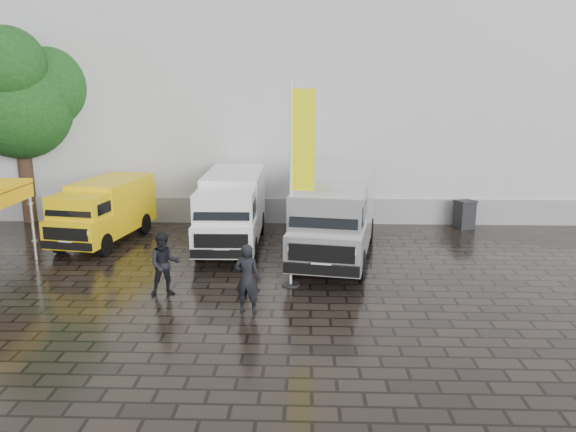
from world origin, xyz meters
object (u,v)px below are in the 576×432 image
at_px(van_silver, 336,216).
at_px(wheelie_bin, 464,214).
at_px(person_front, 247,278).
at_px(person_tent, 165,264).
at_px(flagpole, 298,173).
at_px(van_white, 232,211).
at_px(van_yellow, 104,213).

relative_size(van_silver, wheelie_bin, 5.73).
bearing_deg(person_front, person_tent, -14.29).
relative_size(flagpole, wheelie_bin, 5.06).
distance_m(van_white, flagpole, 4.89).
distance_m(van_silver, person_tent, 5.83).
xyz_separation_m(van_yellow, person_front, (5.65, -6.04, -0.20)).
relative_size(van_white, van_silver, 0.90).
bearing_deg(van_yellow, flagpole, -21.37).
bearing_deg(person_front, van_yellow, -35.60).
bearing_deg(wheelie_bin, van_yellow, 170.87).
height_order(van_yellow, van_white, van_white).
distance_m(van_silver, wheelie_bin, 6.49).
bearing_deg(flagpole, wheelie_bin, 45.83).
bearing_deg(van_silver, person_front, -107.53).
distance_m(van_silver, person_front, 5.16).
bearing_deg(van_white, van_yellow, 176.20).
relative_size(van_yellow, person_tent, 2.75).
distance_m(van_white, person_front, 5.91).
distance_m(van_yellow, flagpole, 8.24).
distance_m(van_yellow, wheelie_bin, 13.39).
bearing_deg(wheelie_bin, flagpole, -153.65).
bearing_deg(person_tent, flagpole, -4.15).
xyz_separation_m(van_white, van_silver, (3.48, -1.23, 0.14)).
distance_m(van_yellow, van_silver, 8.15).
relative_size(flagpole, person_tent, 3.29).
relative_size(wheelie_bin, person_tent, 0.65).
xyz_separation_m(flagpole, person_tent, (-3.47, -0.83, -2.30)).
bearing_deg(van_yellow, person_tent, -46.11).
distance_m(van_white, person_tent, 4.86).
height_order(van_silver, person_tent, van_silver).
height_order(van_silver, person_front, van_silver).
relative_size(person_front, person_tent, 1.03).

